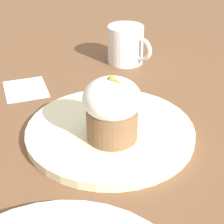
% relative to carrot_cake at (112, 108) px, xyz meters
% --- Properties ---
extents(ground_plane, '(4.00, 4.00, 0.00)m').
position_rel_carrot_cake_xyz_m(ground_plane, '(-0.02, 0.02, -0.06)').
color(ground_plane, brown).
extents(dessert_plate, '(0.26, 0.26, 0.01)m').
position_rel_carrot_cake_xyz_m(dessert_plate, '(-0.02, 0.02, -0.06)').
color(dessert_plate, beige).
rests_on(dessert_plate, ground_plane).
extents(carrot_cake, '(0.08, 0.08, 0.10)m').
position_rel_carrot_cake_xyz_m(carrot_cake, '(0.00, 0.00, 0.00)').
color(carrot_cake, brown).
rests_on(carrot_cake, dessert_plate).
extents(spoon, '(0.06, 0.10, 0.01)m').
position_rel_carrot_cake_xyz_m(spoon, '(-0.01, 0.05, -0.05)').
color(spoon, silver).
rests_on(spoon, dessert_plate).
extents(coffee_cup, '(0.11, 0.08, 0.08)m').
position_rel_carrot_cake_xyz_m(coffee_cup, '(-0.18, 0.25, -0.02)').
color(coffee_cup, white).
rests_on(coffee_cup, ground_plane).
extents(paper_napkin, '(0.12, 0.11, 0.00)m').
position_rel_carrot_cake_xyz_m(paper_napkin, '(-0.24, 0.03, -0.06)').
color(paper_napkin, white).
rests_on(paper_napkin, ground_plane).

